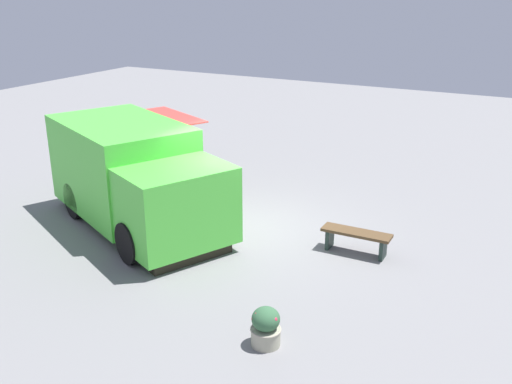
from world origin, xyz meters
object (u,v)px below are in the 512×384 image
(planter_flowering_far, at_px, (266,327))
(food_truck, at_px, (135,179))
(plaza_bench, at_px, (356,237))
(person_customer, at_px, (195,146))

(planter_flowering_far, bearing_deg, food_truck, 149.24)
(food_truck, xyz_separation_m, planter_flowering_far, (4.77, -2.84, -0.79))
(planter_flowering_far, height_order, plaza_bench, planter_flowering_far)
(person_customer, height_order, plaza_bench, person_customer)
(food_truck, xyz_separation_m, person_customer, (-1.97, 5.32, -0.76))
(planter_flowering_far, relative_size, plaza_bench, 0.45)
(person_customer, bearing_deg, planter_flowering_far, -50.47)
(person_customer, distance_m, plaza_bench, 8.20)
(person_customer, bearing_deg, food_truck, -69.72)
(food_truck, relative_size, planter_flowering_far, 8.60)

